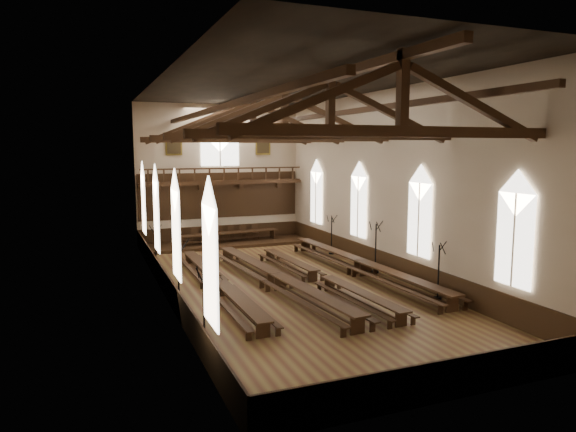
# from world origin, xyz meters

# --- Properties ---
(ground) EXTENTS (26.00, 26.00, 0.00)m
(ground) POSITION_xyz_m (0.00, 0.00, 0.00)
(ground) COLOR brown
(ground) RESTS_ON ground
(room_walls) EXTENTS (26.00, 26.00, 26.00)m
(room_walls) POSITION_xyz_m (0.00, 0.00, 6.46)
(room_walls) COLOR #BFAA90
(room_walls) RESTS_ON ground
(wainscot_band) EXTENTS (12.00, 26.00, 1.20)m
(wainscot_band) POSITION_xyz_m (0.00, 0.00, 0.60)
(wainscot_band) COLOR black
(wainscot_band) RESTS_ON ground
(side_windows) EXTENTS (11.85, 19.80, 4.50)m
(side_windows) POSITION_xyz_m (-0.00, -0.00, 3.74)
(side_windows) COLOR silver
(side_windows) RESTS_ON room_walls
(end_window) EXTENTS (2.80, 0.12, 3.80)m
(end_window) POSITION_xyz_m (0.00, 12.90, 7.22)
(end_window) COLOR white
(end_window) RESTS_ON room_walls
(minstrels_gallery) EXTENTS (11.80, 1.24, 3.70)m
(minstrels_gallery) POSITION_xyz_m (0.00, 12.66, 3.91)
(minstrels_gallery) COLOR #321910
(minstrels_gallery) RESTS_ON room_walls
(portraits) EXTENTS (7.75, 0.09, 1.45)m
(portraits) POSITION_xyz_m (0.00, 12.90, 7.10)
(portraits) COLOR brown
(portraits) RESTS_ON room_walls
(roof_trusses) EXTENTS (11.70, 25.70, 2.80)m
(roof_trusses) POSITION_xyz_m (0.00, -0.00, 8.22)
(roof_trusses) COLOR #321910
(roof_trusses) RESTS_ON room_walls
(refectory_row_a) EXTENTS (1.45, 13.83, 0.69)m
(refectory_row_a) POSITION_xyz_m (-3.52, -0.07, 0.50)
(refectory_row_a) COLOR #321910
(refectory_row_a) RESTS_ON ground
(refectory_row_b) EXTENTS (2.22, 14.86, 0.79)m
(refectory_row_b) POSITION_xyz_m (-0.69, -0.58, 0.57)
(refectory_row_b) COLOR #321910
(refectory_row_b) RESTS_ON ground
(refectory_row_c) EXTENTS (1.69, 13.70, 0.67)m
(refectory_row_c) POSITION_xyz_m (1.54, -1.00, 0.49)
(refectory_row_c) COLOR #321910
(refectory_row_c) RESTS_ON ground
(refectory_row_d) EXTENTS (1.94, 14.98, 0.81)m
(refectory_row_d) POSITION_xyz_m (4.65, 0.29, 0.59)
(refectory_row_d) COLOR #321910
(refectory_row_d) RESTS_ON ground
(dais) EXTENTS (11.40, 3.09, 0.21)m
(dais) POSITION_xyz_m (0.12, 11.40, 0.10)
(dais) COLOR black
(dais) RESTS_ON ground
(high_table) EXTENTS (7.59, 1.59, 0.71)m
(high_table) POSITION_xyz_m (0.12, 11.40, 0.80)
(high_table) COLOR #321910
(high_table) RESTS_ON dais
(high_chairs) EXTENTS (5.00, 0.51, 1.08)m
(high_chairs) POSITION_xyz_m (0.12, 12.15, 0.79)
(high_chairs) COLOR #321910
(high_chairs) RESTS_ON dais
(candelabrum_left_near) EXTENTS (0.78, 0.86, 2.80)m
(candelabrum_left_near) POSITION_xyz_m (-5.55, -6.34, 0.85)
(candelabrum_left_near) COLOR black
(candelabrum_left_near) RESTS_ON ground
(candelabrum_left_mid) EXTENTS (0.81, 0.87, 2.87)m
(candelabrum_left_mid) POSITION_xyz_m (-5.55, -1.17, 0.87)
(candelabrum_left_mid) COLOR black
(candelabrum_left_mid) RESTS_ON ground
(candelabrum_left_far) EXTENTS (0.74, 0.69, 2.44)m
(candelabrum_left_far) POSITION_xyz_m (-5.55, 6.67, 0.74)
(candelabrum_left_far) COLOR black
(candelabrum_left_far) RESTS_ON ground
(candelabrum_right_near) EXTENTS (0.81, 0.77, 2.68)m
(candelabrum_right_near) POSITION_xyz_m (5.55, -5.05, 0.81)
(candelabrum_right_near) COLOR black
(candelabrum_right_near) RESTS_ON ground
(candelabrum_right_mid) EXTENTS (0.88, 0.83, 2.90)m
(candelabrum_right_mid) POSITION_xyz_m (5.55, 0.39, 0.88)
(candelabrum_right_mid) COLOR black
(candelabrum_right_mid) RESTS_ON ground
(candelabrum_right_far) EXTENTS (0.77, 0.76, 2.58)m
(candelabrum_right_far) POSITION_xyz_m (5.55, 5.83, 0.78)
(candelabrum_right_far) COLOR black
(candelabrum_right_far) RESTS_ON ground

